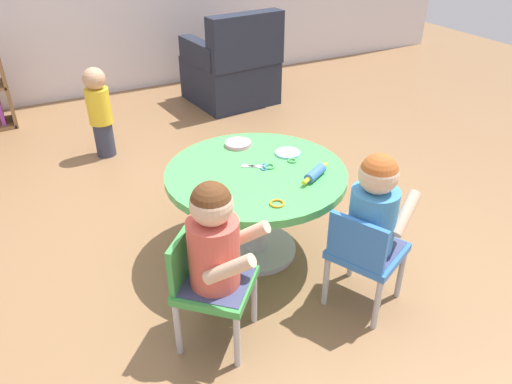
{
  "coord_description": "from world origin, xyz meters",
  "views": [
    {
      "loc": [
        -1.0,
        -1.94,
        1.7
      ],
      "look_at": [
        0.0,
        0.0,
        0.38
      ],
      "focal_mm": 34.65,
      "sensor_mm": 36.0,
      "label": 1
    }
  ],
  "objects_px": {
    "armchair_dark": "(233,70)",
    "child_chair_right": "(364,253)",
    "seated_child_right": "(374,207)",
    "rolling_pin": "(315,173)",
    "craft_table": "(256,190)",
    "child_chair_left": "(208,282)",
    "seated_child_left": "(214,240)",
    "toddler_standing": "(99,110)",
    "craft_scissors": "(259,167)"
  },
  "relations": [
    {
      "from": "rolling_pin",
      "to": "child_chair_left",
      "type": "bearing_deg",
      "value": -160.03
    },
    {
      "from": "seated_child_left",
      "to": "child_chair_right",
      "type": "bearing_deg",
      "value": -9.93
    },
    {
      "from": "seated_child_right",
      "to": "craft_scissors",
      "type": "bearing_deg",
      "value": 112.66
    },
    {
      "from": "seated_child_left",
      "to": "craft_scissors",
      "type": "bearing_deg",
      "value": 47.26
    },
    {
      "from": "child_chair_right",
      "to": "toddler_standing",
      "type": "xyz_separation_m",
      "value": [
        -0.71,
        2.17,
        0.05
      ]
    },
    {
      "from": "toddler_standing",
      "to": "child_chair_right",
      "type": "bearing_deg",
      "value": -71.95
    },
    {
      "from": "craft_table",
      "to": "child_chair_left",
      "type": "height_order",
      "value": "child_chair_left"
    },
    {
      "from": "seated_child_right",
      "to": "armchair_dark",
      "type": "bearing_deg",
      "value": 77.81
    },
    {
      "from": "seated_child_left",
      "to": "toddler_standing",
      "type": "distance_m",
      "value": 2.06
    },
    {
      "from": "armchair_dark",
      "to": "toddler_standing",
      "type": "bearing_deg",
      "value": -156.76
    },
    {
      "from": "armchair_dark",
      "to": "child_chair_right",
      "type": "bearing_deg",
      "value": -102.83
    },
    {
      "from": "child_chair_left",
      "to": "seated_child_left",
      "type": "bearing_deg",
      "value": -42.67
    },
    {
      "from": "armchair_dark",
      "to": "rolling_pin",
      "type": "relative_size",
      "value": 4.01
    },
    {
      "from": "seated_child_right",
      "to": "rolling_pin",
      "type": "relative_size",
      "value": 2.4
    },
    {
      "from": "child_chair_right",
      "to": "toddler_standing",
      "type": "bearing_deg",
      "value": 108.05
    },
    {
      "from": "child_chair_left",
      "to": "rolling_pin",
      "type": "xyz_separation_m",
      "value": [
        0.68,
        0.25,
        0.23
      ]
    },
    {
      "from": "craft_scissors",
      "to": "child_chair_left",
      "type": "bearing_deg",
      "value": -136.1
    },
    {
      "from": "seated_child_right",
      "to": "craft_table",
      "type": "bearing_deg",
      "value": 116.04
    },
    {
      "from": "child_chair_right",
      "to": "armchair_dark",
      "type": "xyz_separation_m",
      "value": [
        0.62,
        2.74,
        0.0
      ]
    },
    {
      "from": "seated_child_left",
      "to": "craft_scissors",
      "type": "relative_size",
      "value": 3.64
    },
    {
      "from": "child_chair_left",
      "to": "child_chair_right",
      "type": "xyz_separation_m",
      "value": [
        0.7,
        -0.15,
        0.0
      ]
    },
    {
      "from": "child_chair_right",
      "to": "rolling_pin",
      "type": "distance_m",
      "value": 0.45
    },
    {
      "from": "toddler_standing",
      "to": "child_chair_left",
      "type": "bearing_deg",
      "value": -89.94
    },
    {
      "from": "craft_table",
      "to": "toddler_standing",
      "type": "bearing_deg",
      "value": 106.32
    },
    {
      "from": "seated_child_left",
      "to": "toddler_standing",
      "type": "xyz_separation_m",
      "value": [
        -0.03,
        2.05,
        -0.17
      ]
    },
    {
      "from": "seated_child_right",
      "to": "rolling_pin",
      "type": "xyz_separation_m",
      "value": [
        -0.06,
        0.38,
        -0.0
      ]
    },
    {
      "from": "armchair_dark",
      "to": "seated_child_right",
      "type": "bearing_deg",
      "value": -102.19
    },
    {
      "from": "child_chair_left",
      "to": "toddler_standing",
      "type": "distance_m",
      "value": 2.02
    },
    {
      "from": "craft_table",
      "to": "toddler_standing",
      "type": "xyz_separation_m",
      "value": [
        -0.46,
        1.58,
        -0.03
      ]
    },
    {
      "from": "armchair_dark",
      "to": "toddler_standing",
      "type": "distance_m",
      "value": 1.45
    },
    {
      "from": "child_chair_left",
      "to": "rolling_pin",
      "type": "relative_size",
      "value": 2.53
    },
    {
      "from": "child_chair_right",
      "to": "seated_child_right",
      "type": "relative_size",
      "value": 1.05
    },
    {
      "from": "armchair_dark",
      "to": "toddler_standing",
      "type": "height_order",
      "value": "armchair_dark"
    },
    {
      "from": "child_chair_right",
      "to": "seated_child_left",
      "type": "bearing_deg",
      "value": 170.07
    },
    {
      "from": "seated_child_left",
      "to": "rolling_pin",
      "type": "xyz_separation_m",
      "value": [
        0.65,
        0.27,
        -0.0
      ]
    },
    {
      "from": "child_chair_right",
      "to": "toddler_standing",
      "type": "height_order",
      "value": "toddler_standing"
    },
    {
      "from": "seated_child_right",
      "to": "rolling_pin",
      "type": "bearing_deg",
      "value": 98.9
    },
    {
      "from": "craft_scissors",
      "to": "toddler_standing",
      "type": "bearing_deg",
      "value": 107.6
    },
    {
      "from": "craft_table",
      "to": "seated_child_left",
      "type": "height_order",
      "value": "seated_child_left"
    },
    {
      "from": "child_chair_left",
      "to": "child_chair_right",
      "type": "relative_size",
      "value": 1.0
    },
    {
      "from": "craft_table",
      "to": "child_chair_left",
      "type": "relative_size",
      "value": 1.72
    },
    {
      "from": "seated_child_right",
      "to": "toddler_standing",
      "type": "xyz_separation_m",
      "value": [
        -0.74,
        2.15,
        -0.17
      ]
    },
    {
      "from": "child_chair_left",
      "to": "child_chair_right",
      "type": "height_order",
      "value": "same"
    },
    {
      "from": "craft_table",
      "to": "seated_child_right",
      "type": "xyz_separation_m",
      "value": [
        0.28,
        -0.58,
        0.14
      ]
    },
    {
      "from": "toddler_standing",
      "to": "seated_child_right",
      "type": "bearing_deg",
      "value": -70.95
    },
    {
      "from": "seated_child_right",
      "to": "craft_scissors",
      "type": "relative_size",
      "value": 3.64
    },
    {
      "from": "armchair_dark",
      "to": "craft_table",
      "type": "bearing_deg",
      "value": -112.04
    },
    {
      "from": "seated_child_left",
      "to": "craft_table",
      "type": "bearing_deg",
      "value": 47.79
    },
    {
      "from": "rolling_pin",
      "to": "child_chair_right",
      "type": "bearing_deg",
      "value": -86.67
    },
    {
      "from": "armchair_dark",
      "to": "craft_scissors",
      "type": "xyz_separation_m",
      "value": [
        -0.84,
        -2.12,
        0.2
      ]
    }
  ]
}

